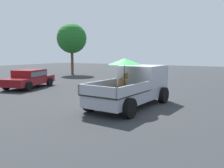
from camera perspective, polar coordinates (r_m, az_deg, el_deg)
ground_plane at (r=11.38m, az=4.22°, el=-5.43°), size 80.00×80.00×0.00m
pickup_truck_main at (r=11.60m, az=5.36°, el=-0.22°), size 5.15×2.48×2.29m
parked_sedan_near at (r=18.46m, az=-19.12°, el=1.42°), size 4.61×2.80×1.33m
tree_by_lot at (r=29.10m, az=-9.58°, el=10.65°), size 3.50×3.50×6.03m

